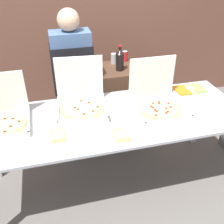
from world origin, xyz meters
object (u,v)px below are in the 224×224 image
pizza_box_far_left (157,101)px  paper_plate_front_center (58,136)px  soda_can_silver (114,59)px  veggie_tray (190,91)px  soda_can_colored (125,56)px  paper_plate_front_left (121,135)px  pizza_box_near_right (4,117)px  soda_bottle (120,60)px  person_server_vest (74,80)px  pizza_box_far_right (81,101)px

pizza_box_far_left → paper_plate_front_center: (-0.94, -0.21, -0.07)m
soda_can_silver → paper_plate_front_center: bearing=-123.9°
soda_can_silver → veggie_tray: bearing=-49.0°
paper_plate_front_center → soda_can_colored: bearing=52.2°
soda_can_silver → soda_can_colored: 0.16m
paper_plate_front_center → veggie_tray: veggie_tray is taller
paper_plate_front_left → soda_can_silver: soda_can_silver is taller
pizza_box_near_right → soda_bottle: bearing=27.0°
soda_can_silver → soda_can_colored: bearing=15.3°
paper_plate_front_left → pizza_box_far_left: bearing=36.0°
soda_can_colored → person_server_vest: 0.76m
veggie_tray → soda_can_colored: 0.91m
soda_can_silver → soda_can_colored: same height
pizza_box_far_right → person_server_vest: (-0.01, 0.45, 0.01)m
paper_plate_front_left → person_server_vest: person_server_vest is taller
veggie_tray → paper_plate_front_left: bearing=-149.5°
soda_bottle → soda_can_colored: bearing=61.5°
paper_plate_front_left → person_server_vest: bearing=104.8°
soda_can_silver → pizza_box_far_right: bearing=-124.2°
pizza_box_near_right → veggie_tray: pizza_box_near_right is taller
pizza_box_near_right → veggie_tray: size_ratio=1.11×
pizza_box_far_right → soda_can_colored: bearing=55.7°
pizza_box_near_right → soda_bottle: 1.37m
person_server_vest → soda_bottle: bearing=-170.5°
pizza_box_far_right → veggie_tray: (1.14, 0.02, -0.06)m
pizza_box_far_left → paper_plate_front_left: (-0.45, -0.32, -0.07)m
paper_plate_front_left → paper_plate_front_center: (-0.49, 0.12, 0.00)m
soda_can_colored → person_server_vest: size_ratio=0.07×
pizza_box_far_left → paper_plate_front_center: size_ratio=2.20×
paper_plate_front_left → veggie_tray: 1.04m
pizza_box_far_left → paper_plate_front_center: pizza_box_far_left is taller
pizza_box_near_right → paper_plate_front_left: pizza_box_near_right is taller
pizza_box_far_right → pizza_box_near_right: size_ratio=1.18×
pizza_box_far_right → paper_plate_front_left: size_ratio=2.14×
soda_bottle → person_server_vest: size_ratio=0.17×
paper_plate_front_center → soda_can_colored: size_ratio=1.70×
pizza_box_near_right → person_server_vest: bearing=38.5°
pizza_box_near_right → soda_can_silver: pizza_box_near_right is taller
pizza_box_far_right → soda_can_silver: bearing=61.4°
pizza_box_far_right → paper_plate_front_left: 0.56m
soda_bottle → soda_can_colored: (0.13, 0.24, -0.06)m
soda_can_silver → person_server_vest: bearing=-150.6°
person_server_vest → pizza_box_near_right: bearing=39.3°
pizza_box_far_right → pizza_box_near_right: (-0.68, -0.09, -0.01)m
soda_bottle → person_server_vest: 0.57m
soda_bottle → pizza_box_near_right: bearing=-152.2°
pizza_box_far_left → pizza_box_near_right: size_ratio=1.08×
soda_bottle → pizza_box_far_right: bearing=-134.0°
soda_bottle → soda_can_silver: (-0.02, 0.20, -0.06)m
soda_bottle → veggie_tray: bearing=-40.4°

